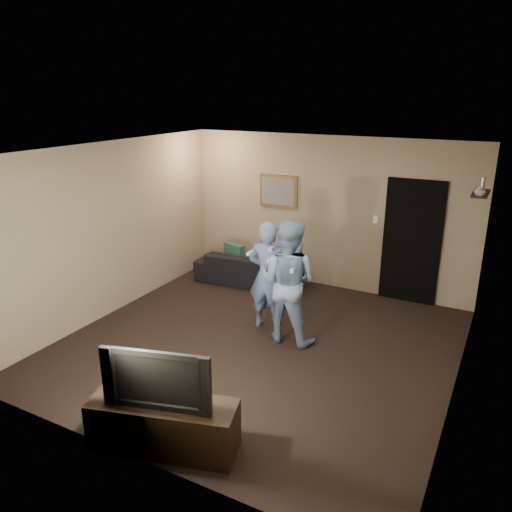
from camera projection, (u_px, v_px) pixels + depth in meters
The scene contains 19 objects.
ground at pixel (258, 344), 6.80m from camera, with size 5.00×5.00×0.00m, color black.
ceiling at pixel (259, 151), 5.98m from camera, with size 5.00×5.00×0.04m, color silver.
wall_back at pixel (327, 213), 8.48m from camera, with size 5.00×0.04×2.60m, color tan.
wall_front at pixel (124, 334), 4.30m from camera, with size 5.00×0.04×2.60m, color tan.
wall_left at pixel (112, 229), 7.50m from camera, with size 0.04×5.00×2.60m, color tan.
wall_right at pixel (467, 288), 5.28m from camera, with size 0.04×5.00×2.60m, color tan.
sofa at pixel (248, 268), 8.89m from camera, with size 1.85×0.72×0.54m, color black.
throw_pillow at pixel (234, 255), 8.95m from camera, with size 0.41×0.13×0.41m, color #174539.
painting_frame at pixel (279, 191), 8.77m from camera, with size 0.72×0.05×0.57m, color olive.
painting_canvas at pixel (278, 191), 8.75m from camera, with size 0.62×0.01×0.47m, color slate.
doorway at pixel (412, 242), 7.91m from camera, with size 0.90×0.06×2.00m, color black.
light_switch at pixel (376, 219), 8.08m from camera, with size 0.08×0.02×0.12m, color silver.
wall_shelf at pixel (481, 193), 6.62m from camera, with size 0.20×0.60×0.03m, color black.
shelf_vase at pixel (480, 190), 6.38m from camera, with size 0.14×0.14×0.14m, color #A7A7AC.
shelf_figurine at pixel (483, 184), 6.71m from camera, with size 0.06×0.06×0.18m, color silver.
tv_console at pixel (164, 425), 4.77m from camera, with size 1.42×0.46×0.51m, color black.
television at pixel (160, 375), 4.59m from camera, with size 1.04×0.14×0.60m, color black.
wii_player_left at pixel (268, 276), 7.03m from camera, with size 0.61×0.50×1.59m.
wii_player_right at pixel (288, 282), 6.68m from camera, with size 0.84×0.66×1.71m.
Camera 1 is at (2.82, -5.37, 3.30)m, focal length 35.00 mm.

